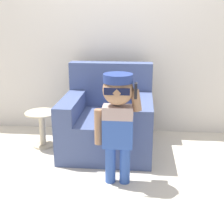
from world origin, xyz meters
name	(u,v)px	position (x,y,z in m)	size (l,w,h in m)	color
ground_plane	(109,153)	(0.00, 0.00, 0.00)	(10.00, 10.00, 0.00)	beige
wall_back	(116,31)	(0.00, 0.78, 1.30)	(10.00, 0.05, 2.60)	silver
armchair	(108,121)	(-0.03, 0.15, 0.32)	(0.99, 0.97, 0.95)	#475684
person_child	(118,113)	(0.14, -0.62, 0.68)	(0.42, 0.31, 1.02)	#3356AD
side_table	(42,126)	(-0.80, 0.12, 0.26)	(0.37, 0.37, 0.42)	beige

